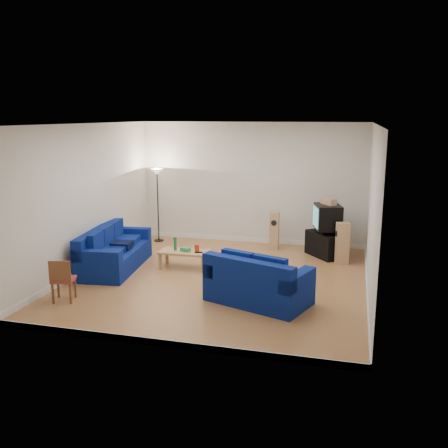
% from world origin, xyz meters
% --- Properties ---
extents(room, '(6.01, 6.51, 3.21)m').
position_xyz_m(room, '(0.00, 0.00, 1.54)').
color(room, brown).
rests_on(room, ground).
extents(sofa_three_seat, '(1.27, 2.43, 0.90)m').
position_xyz_m(sofa_three_seat, '(-2.51, 0.14, 0.33)').
color(sofa_three_seat, '#031255').
rests_on(sofa_three_seat, ground).
extents(sofa_loveseat, '(2.04, 1.56, 0.90)m').
position_xyz_m(sofa_loveseat, '(1.03, -1.15, 0.34)').
color(sofa_loveseat, '#031255').
rests_on(sofa_loveseat, ground).
extents(coffee_table, '(1.10, 0.56, 0.40)m').
position_xyz_m(coffee_table, '(-0.96, 0.55, 0.34)').
color(coffee_table, tan).
rests_on(coffee_table, ground).
extents(bottle, '(0.07, 0.07, 0.30)m').
position_xyz_m(bottle, '(-1.17, 0.55, 0.55)').
color(bottle, '#197233').
rests_on(bottle, coffee_table).
extents(tissue_box, '(0.24, 0.17, 0.09)m').
position_xyz_m(tissue_box, '(-0.92, 0.52, 0.44)').
color(tissue_box, green).
rests_on(tissue_box, coffee_table).
extents(red_canister, '(0.13, 0.13, 0.15)m').
position_xyz_m(red_canister, '(-0.68, 0.61, 0.47)').
color(red_canister, red).
rests_on(red_canister, coffee_table).
extents(remote, '(0.18, 0.11, 0.02)m').
position_xyz_m(remote, '(-0.60, 0.48, 0.41)').
color(remote, black).
rests_on(remote, coffee_table).
extents(tv_stand, '(1.04, 1.10, 0.60)m').
position_xyz_m(tv_stand, '(2.04, 2.33, 0.30)').
color(tv_stand, black).
rests_on(tv_stand, ground).
extents(av_receiver, '(0.48, 0.51, 0.09)m').
position_xyz_m(av_receiver, '(2.04, 2.27, 0.64)').
color(av_receiver, black).
rests_on(av_receiver, tv_stand).
extents(television, '(0.74, 0.89, 0.59)m').
position_xyz_m(television, '(2.06, 2.29, 0.99)').
color(television, black).
rests_on(television, av_receiver).
extents(centre_speaker, '(0.40, 0.45, 0.15)m').
position_xyz_m(centre_speaker, '(2.07, 2.32, 1.36)').
color(centre_speaker, tan).
rests_on(centre_speaker, television).
extents(speaker_left, '(0.24, 0.31, 0.97)m').
position_xyz_m(speaker_left, '(0.73, 2.70, 0.49)').
color(speaker_left, tan).
rests_on(speaker_left, ground).
extents(speaker_right, '(0.34, 0.29, 0.97)m').
position_xyz_m(speaker_right, '(2.45, 1.79, 0.49)').
color(speaker_right, tan).
rests_on(speaker_right, ground).
extents(floor_lamp, '(0.34, 0.34, 1.98)m').
position_xyz_m(floor_lamp, '(-2.45, 2.70, 1.63)').
color(floor_lamp, black).
rests_on(floor_lamp, ground).
extents(dining_chair, '(0.48, 0.48, 0.81)m').
position_xyz_m(dining_chair, '(-2.43, -1.99, 0.45)').
color(dining_chair, brown).
rests_on(dining_chair, ground).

